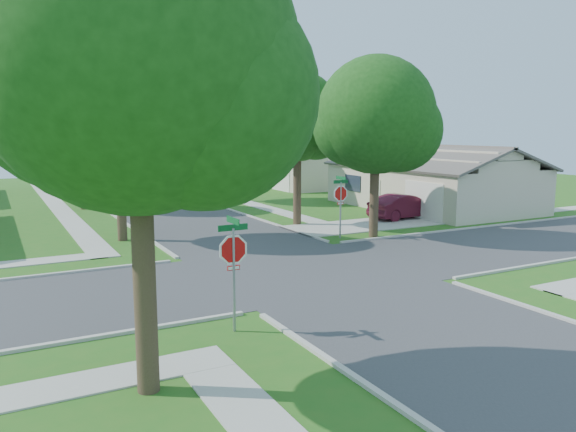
% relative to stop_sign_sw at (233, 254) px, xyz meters
% --- Properties ---
extents(ground, '(100.00, 100.00, 0.00)m').
position_rel_stop_sign_sw_xyz_m(ground, '(4.70, 4.70, -2.03)').
color(ground, '#255D19').
rests_on(ground, ground).
extents(road_ns, '(7.00, 100.00, 0.02)m').
position_rel_stop_sign_sw_xyz_m(road_ns, '(4.70, 4.70, -2.03)').
color(road_ns, '#333335').
rests_on(road_ns, ground).
extents(sidewalk_ne, '(1.20, 40.00, 0.04)m').
position_rel_stop_sign_sw_xyz_m(sidewalk_ne, '(10.80, 30.70, -2.01)').
color(sidewalk_ne, '#9E9B91').
rests_on(sidewalk_ne, ground).
extents(sidewalk_nw, '(1.20, 40.00, 0.04)m').
position_rel_stop_sign_sw_xyz_m(sidewalk_nw, '(-1.40, 30.70, -2.01)').
color(sidewalk_nw, '#9E9B91').
rests_on(sidewalk_nw, ground).
extents(driveway, '(8.80, 3.60, 0.05)m').
position_rel_stop_sign_sw_xyz_m(driveway, '(12.60, 11.80, -2.01)').
color(driveway, '#9E9B91').
rests_on(driveway, ground).
extents(stop_sign_sw, '(1.05, 0.80, 2.98)m').
position_rel_stop_sign_sw_xyz_m(stop_sign_sw, '(0.00, 0.00, 0.00)').
color(stop_sign_sw, gray).
rests_on(stop_sign_sw, ground).
extents(stop_sign_ne, '(1.05, 0.80, 2.98)m').
position_rel_stop_sign_sw_xyz_m(stop_sign_ne, '(9.40, 9.40, 0.00)').
color(stop_sign_ne, gray).
rests_on(stop_sign_ne, ground).
extents(tree_e_near, '(4.97, 4.80, 8.28)m').
position_rel_stop_sign_sw_xyz_m(tree_e_near, '(9.45, 13.71, 3.61)').
color(tree_e_near, '#38281C').
rests_on(tree_e_near, ground).
extents(tree_e_mid, '(5.59, 5.40, 9.21)m').
position_rel_stop_sign_sw_xyz_m(tree_e_mid, '(9.46, 25.71, 4.22)').
color(tree_e_mid, '#38281C').
rests_on(tree_e_mid, ground).
extents(tree_e_far, '(5.17, 5.00, 8.72)m').
position_rel_stop_sign_sw_xyz_m(tree_e_far, '(9.45, 38.71, 3.95)').
color(tree_e_far, '#38281C').
rests_on(tree_e_far, ground).
extents(tree_w_near, '(5.38, 5.20, 8.97)m').
position_rel_stop_sign_sw_xyz_m(tree_w_near, '(0.06, 13.71, 4.08)').
color(tree_w_near, '#38281C').
rests_on(tree_w_near, ground).
extents(tree_w_mid, '(5.80, 5.60, 9.56)m').
position_rel_stop_sign_sw_xyz_m(tree_w_mid, '(0.06, 25.71, 4.46)').
color(tree_w_mid, '#38281C').
rests_on(tree_w_mid, ground).
extents(tree_w_far, '(4.76, 4.60, 8.04)m').
position_rel_stop_sign_sw_xyz_m(tree_w_far, '(0.05, 38.71, 3.48)').
color(tree_w_far, '#38281C').
rests_on(tree_w_far, ground).
extents(tree_sw_corner, '(6.21, 6.00, 9.55)m').
position_rel_stop_sign_sw_xyz_m(tree_sw_corner, '(-2.74, -2.29, 4.23)').
color(tree_sw_corner, '#38281C').
rests_on(tree_sw_corner, ground).
extents(tree_ne_corner, '(5.80, 5.60, 8.66)m').
position_rel_stop_sign_sw_xyz_m(tree_ne_corner, '(11.06, 8.91, 3.56)').
color(tree_ne_corner, '#38281C').
rests_on(tree_ne_corner, ground).
extents(house_ne_near, '(8.42, 13.60, 4.23)m').
position_rel_stop_sign_sw_xyz_m(house_ne_near, '(20.69, 15.70, -0.51)').
color(house_ne_near, '#BBAA93').
rests_on(house_ne_near, ground).
extents(house_ne_far, '(8.42, 13.60, 4.23)m').
position_rel_stop_sign_sw_xyz_m(house_ne_far, '(20.69, 33.70, -0.51)').
color(house_ne_far, '#BBAA93').
rests_on(house_ne_far, ground).
extents(car_driveway, '(4.57, 1.95, 1.46)m').
position_rel_stop_sign_sw_xyz_m(car_driveway, '(15.96, 12.66, -1.30)').
color(car_driveway, '#4A0F1F').
rests_on(car_driveway, ground).
extents(car_curb_east, '(1.87, 3.84, 1.26)m').
position_rel_stop_sign_sw_xyz_m(car_curb_east, '(5.90, 30.62, -1.40)').
color(car_curb_east, black).
rests_on(car_curb_east, ground).
extents(car_curb_west, '(2.08, 4.61, 1.31)m').
position_rel_stop_sign_sw_xyz_m(car_curb_west, '(1.50, 44.17, -1.38)').
color(car_curb_west, black).
rests_on(car_curb_west, ground).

